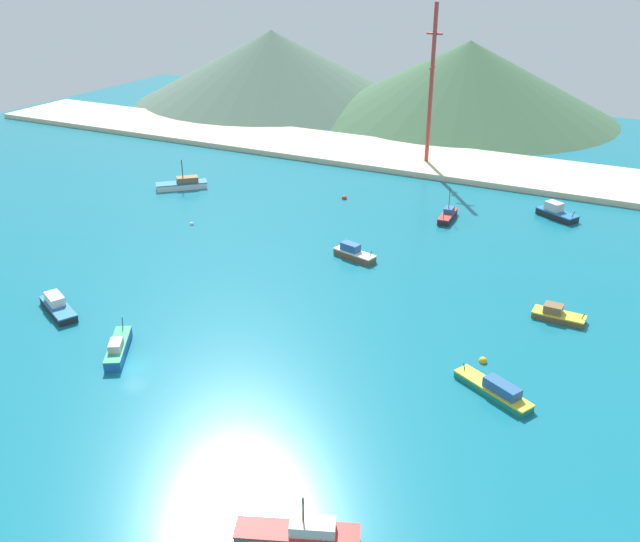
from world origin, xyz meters
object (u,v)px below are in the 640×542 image
(fishing_boat_5, at_px, (183,184))
(buoy_1, at_px, (483,361))
(fishing_boat_4, at_px, (118,348))
(fishing_boat_6, at_px, (556,213))
(fishing_boat_7, at_px, (557,315))
(buoy_0, at_px, (192,224))
(fishing_boat_2, at_px, (495,389))
(fishing_boat_9, at_px, (448,216))
(buoy_2, at_px, (344,198))
(radio_tower, at_px, (431,86))
(fishing_boat_8, at_px, (354,253))
(fishing_boat_1, at_px, (57,306))
(fishing_boat_3, at_px, (300,535))

(fishing_boat_5, distance_m, buoy_1, 82.74)
(fishing_boat_4, relative_size, fishing_boat_6, 1.03)
(fishing_boat_7, xyz_separation_m, buoy_0, (-65.72, 6.26, -0.59))
(fishing_boat_2, bearing_deg, fishing_boat_9, 112.78)
(buoy_2, bearing_deg, fishing_boat_5, -164.47)
(radio_tower, bearing_deg, fishing_boat_5, -136.18)
(fishing_boat_9, xyz_separation_m, buoy_0, (-40.96, -23.69, -0.65))
(fishing_boat_9, height_order, radio_tower, radio_tower)
(fishing_boat_5, xyz_separation_m, fishing_boat_7, (79.91, -22.51, -0.21))
(fishing_boat_2, relative_size, fishing_boat_8, 1.30)
(fishing_boat_7, bearing_deg, fishing_boat_1, -154.95)
(fishing_boat_1, distance_m, radio_tower, 94.73)
(fishing_boat_8, bearing_deg, fishing_boat_6, 52.27)
(fishing_boat_4, distance_m, buoy_2, 65.52)
(fishing_boat_3, distance_m, fishing_boat_9, 80.91)
(buoy_0, relative_size, radio_tower, 0.02)
(fishing_boat_7, height_order, radio_tower, radio_tower)
(fishing_boat_1, height_order, buoy_0, fishing_boat_1)
(fishing_boat_2, xyz_separation_m, fishing_boat_9, (-21.53, 51.26, 0.02))
(fishing_boat_8, distance_m, buoy_1, 34.34)
(radio_tower, bearing_deg, fishing_boat_7, -57.04)
(fishing_boat_7, xyz_separation_m, fishing_boat_9, (-24.76, 29.95, 0.07))
(fishing_boat_6, distance_m, radio_tower, 42.53)
(fishing_boat_4, relative_size, radio_tower, 0.24)
(fishing_boat_7, distance_m, buoy_1, 16.38)
(fishing_boat_2, height_order, fishing_boat_8, fishing_boat_8)
(fishing_boat_6, bearing_deg, fishing_boat_4, -118.70)
(buoy_0, relative_size, buoy_1, 0.73)
(fishing_boat_9, distance_m, buoy_0, 47.32)
(buoy_1, relative_size, radio_tower, 0.03)
(buoy_2, bearing_deg, fishing_boat_6, 11.83)
(fishing_boat_8, xyz_separation_m, buoy_0, (-32.51, 0.15, -0.76))
(fishing_boat_9, bearing_deg, fishing_boat_2, -67.22)
(fishing_boat_3, height_order, fishing_boat_5, fishing_boat_5)
(fishing_boat_2, distance_m, fishing_boat_3, 30.34)
(buoy_1, xyz_separation_m, buoy_2, (-40.56, 46.86, 0.00))
(fishing_boat_7, height_order, buoy_0, fishing_boat_7)
(fishing_boat_6, xyz_separation_m, buoy_0, (-58.78, -33.80, -0.87))
(fishing_boat_1, xyz_separation_m, fishing_boat_8, (29.19, 35.27, 0.04))
(fishing_boat_3, distance_m, fishing_boat_8, 59.77)
(fishing_boat_4, height_order, fishing_boat_7, fishing_boat_4)
(fishing_boat_4, height_order, buoy_0, fishing_boat_4)
(fishing_boat_8, height_order, buoy_1, fishing_boat_8)
(fishing_boat_3, distance_m, fishing_boat_6, 90.34)
(buoy_2, bearing_deg, fishing_boat_1, -104.38)
(fishing_boat_6, xyz_separation_m, fishing_boat_8, (-26.27, -33.95, -0.11))
(fishing_boat_5, relative_size, buoy_2, 9.64)
(fishing_boat_5, distance_m, fishing_boat_6, 75.06)
(fishing_boat_6, bearing_deg, fishing_boat_5, -166.48)
(fishing_boat_7, relative_size, radio_tower, 0.20)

